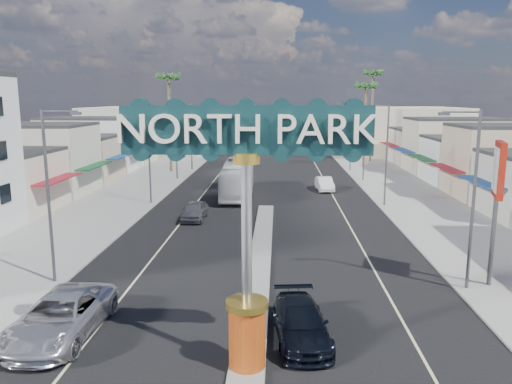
# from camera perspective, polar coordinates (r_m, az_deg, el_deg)

# --- Properties ---
(ground) EXTENTS (160.00, 160.00, 0.00)m
(ground) POSITION_cam_1_polar(r_m,az_deg,el_deg) (45.32, 1.20, -1.49)
(ground) COLOR gray
(ground) RESTS_ON ground
(road) EXTENTS (20.00, 120.00, 0.01)m
(road) POSITION_cam_1_polar(r_m,az_deg,el_deg) (45.32, 1.20, -1.48)
(road) COLOR black
(road) RESTS_ON ground
(median_island) EXTENTS (1.30, 30.00, 0.16)m
(median_island) POSITION_cam_1_polar(r_m,az_deg,el_deg) (29.85, 0.44, -7.80)
(median_island) COLOR gray
(median_island) RESTS_ON ground
(sidewalk_left) EXTENTS (8.00, 120.00, 0.12)m
(sidewalk_left) POSITION_cam_1_polar(r_m,az_deg,el_deg) (47.73, -15.86, -1.20)
(sidewalk_left) COLOR gray
(sidewalk_left) RESTS_ON ground
(sidewalk_right) EXTENTS (8.00, 120.00, 0.12)m
(sidewalk_right) POSITION_cam_1_polar(r_m,az_deg,el_deg) (47.11, 18.49, -1.50)
(sidewalk_right) COLOR gray
(sidewalk_right) RESTS_ON ground
(storefront_row_left) EXTENTS (12.00, 42.00, 6.00)m
(storefront_row_left) POSITION_cam_1_polar(r_m,az_deg,el_deg) (62.87, -20.97, 3.98)
(storefront_row_left) COLOR beige
(storefront_row_left) RESTS_ON ground
(storefront_row_right) EXTENTS (12.00, 42.00, 6.00)m
(storefront_row_right) POSITION_cam_1_polar(r_m,az_deg,el_deg) (62.06, 24.32, 3.67)
(storefront_row_right) COLOR #B7B29E
(storefront_row_right) RESTS_ON ground
(backdrop_far_left) EXTENTS (20.00, 20.00, 8.00)m
(backdrop_far_left) POSITION_cam_1_polar(r_m,az_deg,el_deg) (92.39, -11.96, 6.99)
(backdrop_far_left) COLOR #B7B29E
(backdrop_far_left) RESTS_ON ground
(backdrop_far_right) EXTENTS (20.00, 20.00, 8.00)m
(backdrop_far_right) POSITION_cam_1_polar(r_m,az_deg,el_deg) (91.88, 15.87, 6.79)
(backdrop_far_right) COLOR beige
(backdrop_far_right) RESTS_ON ground
(gateway_sign) EXTENTS (8.20, 1.50, 9.15)m
(gateway_sign) POSITION_cam_1_polar(r_m,az_deg,el_deg) (16.70, -1.09, -1.78)
(gateway_sign) COLOR red
(gateway_sign) RESTS_ON median_island
(traffic_signal_left) EXTENTS (5.09, 0.45, 6.00)m
(traffic_signal_left) POSITION_cam_1_polar(r_m,az_deg,el_deg) (59.41, -7.38, 5.49)
(traffic_signal_left) COLOR #47474C
(traffic_signal_left) RESTS_ON ground
(traffic_signal_right) EXTENTS (5.09, 0.45, 6.00)m
(traffic_signal_right) POSITION_cam_1_polar(r_m,az_deg,el_deg) (59.09, 10.53, 5.37)
(traffic_signal_right) COLOR #47474C
(traffic_signal_right) RESTS_ON ground
(streetlight_l_near) EXTENTS (2.03, 0.22, 9.00)m
(streetlight_l_near) POSITION_cam_1_polar(r_m,az_deg,el_deg) (27.24, -22.39, 0.42)
(streetlight_l_near) COLOR #47474C
(streetlight_l_near) RESTS_ON ground
(streetlight_l_mid) EXTENTS (2.03, 0.22, 9.00)m
(streetlight_l_mid) POSITION_cam_1_polar(r_m,az_deg,el_deg) (45.97, -11.94, 4.85)
(streetlight_l_mid) COLOR #47474C
(streetlight_l_mid) RESTS_ON ground
(streetlight_l_far) EXTENTS (2.03, 0.22, 9.00)m
(streetlight_l_far) POSITION_cam_1_polar(r_m,az_deg,el_deg) (67.43, -7.28, 6.77)
(streetlight_l_far) COLOR #47474C
(streetlight_l_far) RESTS_ON ground
(streetlight_r_near) EXTENTS (2.03, 0.22, 9.00)m
(streetlight_r_near) POSITION_cam_1_polar(r_m,az_deg,el_deg) (26.42, 23.34, 0.06)
(streetlight_r_near) COLOR #47474C
(streetlight_r_near) RESTS_ON ground
(streetlight_r_mid) EXTENTS (2.03, 0.22, 9.00)m
(streetlight_r_mid) POSITION_cam_1_polar(r_m,az_deg,el_deg) (45.49, 14.52, 4.68)
(streetlight_r_mid) COLOR #47474C
(streetlight_r_mid) RESTS_ON ground
(streetlight_r_far) EXTENTS (2.03, 0.22, 9.00)m
(streetlight_r_far) POSITION_cam_1_polar(r_m,az_deg,el_deg) (67.10, 10.69, 6.65)
(streetlight_r_far) COLOR #47474C
(streetlight_r_far) RESTS_ON ground
(palm_left_far) EXTENTS (2.60, 2.60, 13.10)m
(palm_left_far) POSITION_cam_1_polar(r_m,az_deg,el_deg) (65.84, -9.97, 12.20)
(palm_left_far) COLOR brown
(palm_left_far) RESTS_ON ground
(palm_right_mid) EXTENTS (2.60, 2.60, 12.10)m
(palm_right_mid) POSITION_cam_1_polar(r_m,az_deg,el_deg) (71.31, 12.48, 11.26)
(palm_right_mid) COLOR brown
(palm_right_mid) RESTS_ON ground
(palm_right_far) EXTENTS (2.60, 2.60, 14.10)m
(palm_right_far) POSITION_cam_1_polar(r_m,az_deg,el_deg) (77.61, 13.26, 12.48)
(palm_right_far) COLOR brown
(palm_right_far) RESTS_ON ground
(suv_left) EXTENTS (3.06, 6.30, 1.73)m
(suv_left) POSITION_cam_1_polar(r_m,az_deg,el_deg) (22.19, -21.41, -13.09)
(suv_left) COLOR silver
(suv_left) RESTS_ON ground
(suv_right) EXTENTS (2.53, 5.17, 1.45)m
(suv_right) POSITION_cam_1_polar(r_m,az_deg,el_deg) (20.61, 5.14, -14.67)
(suv_right) COLOR black
(suv_right) RESTS_ON ground
(car_parked_left) EXTENTS (1.83, 4.31, 1.45)m
(car_parked_left) POSITION_cam_1_polar(r_m,az_deg,el_deg) (40.02, -7.03, -2.14)
(car_parked_left) COLOR #5D5D61
(car_parked_left) RESTS_ON ground
(car_parked_right) EXTENTS (1.84, 4.44, 1.43)m
(car_parked_right) POSITION_cam_1_polar(r_m,az_deg,el_deg) (52.76, 7.83, 0.93)
(car_parked_right) COLOR silver
(car_parked_right) RESTS_ON ground
(city_bus) EXTENTS (3.22, 12.24, 3.39)m
(city_bus) POSITION_cam_1_polar(r_m,az_deg,el_deg) (49.53, -2.10, 1.54)
(city_bus) COLOR silver
(city_bus) RESTS_ON ground
(bank_pylon_sign) EXTENTS (0.92, 2.28, 7.34)m
(bank_pylon_sign) POSITION_cam_1_polar(r_m,az_deg,el_deg) (27.32, 25.94, 1.46)
(bank_pylon_sign) COLOR #47474C
(bank_pylon_sign) RESTS_ON sidewalk_right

